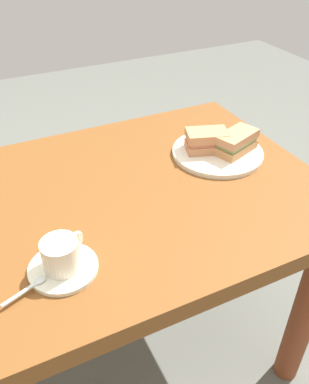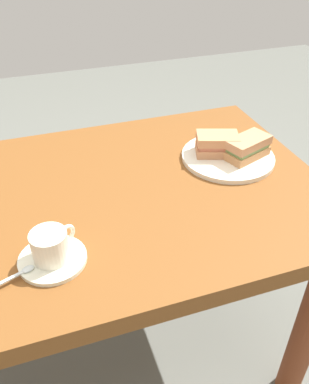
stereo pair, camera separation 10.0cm
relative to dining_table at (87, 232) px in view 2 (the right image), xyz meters
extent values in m
plane|color=#60625B|center=(0.00, 0.00, -0.60)|extent=(6.00, 6.00, 0.00)
cube|color=brown|center=(0.00, 0.00, 0.09)|extent=(1.29, 0.77, 0.05)
cylinder|color=brown|center=(-0.57, -0.31, -0.27)|extent=(0.08, 0.08, 0.67)
cylinder|color=brown|center=(-0.57, 0.31, -0.27)|extent=(0.08, 0.08, 0.67)
cylinder|color=silver|center=(-0.44, -0.05, 0.12)|extent=(0.27, 0.27, 0.01)
cube|color=tan|center=(-0.41, -0.07, 0.14)|extent=(0.14, 0.11, 0.03)
cube|color=#BB664B|center=(-0.41, -0.07, 0.16)|extent=(0.13, 0.10, 0.01)
cube|color=tan|center=(-0.41, -0.07, 0.18)|extent=(0.14, 0.11, 0.03)
cube|color=tan|center=(-0.49, -0.03, 0.14)|extent=(0.15, 0.11, 0.02)
cube|color=#6F8F51|center=(-0.49, -0.03, 0.16)|extent=(0.14, 0.10, 0.01)
cube|color=tan|center=(-0.49, -0.03, 0.18)|extent=(0.15, 0.11, 0.02)
cylinder|color=silver|center=(0.10, 0.20, 0.12)|extent=(0.14, 0.14, 0.01)
cylinder|color=silver|center=(0.10, 0.20, 0.16)|extent=(0.08, 0.08, 0.07)
cylinder|color=#AD8254|center=(0.10, 0.20, 0.19)|extent=(0.07, 0.07, 0.01)
torus|color=silver|center=(0.06, 0.17, 0.16)|extent=(0.04, 0.03, 0.05)
cube|color=silver|center=(0.19, 0.24, 0.13)|extent=(0.07, 0.03, 0.00)
ellipsoid|color=silver|center=(0.15, 0.22, 0.13)|extent=(0.03, 0.03, 0.01)
camera|label=1|loc=(0.18, 0.80, 0.74)|focal=37.77mm
camera|label=2|loc=(0.09, 0.84, 0.74)|focal=37.77mm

